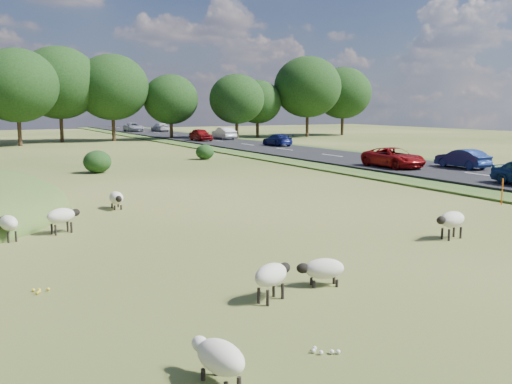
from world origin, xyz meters
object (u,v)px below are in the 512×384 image
Objects in this scene: car_2 at (462,159)px; sheep_6 at (272,275)px; car_4 at (134,127)px; sheep_2 at (116,198)px; car_1 at (201,135)px; car_3 at (160,127)px; sheep_5 at (451,220)px; sheep_4 at (8,223)px; car_0 at (277,140)px; sheep_0 at (323,269)px; car_7 at (224,133)px; sheep_1 at (219,356)px; marker_post at (502,192)px; sheep_3 at (62,216)px; car_6 at (394,157)px.

sheep_6 is at bearing 34.39° from car_2.
sheep_6 is at bearing -103.84° from car_4.
sheep_2 is 0.31× the size of car_1.
sheep_5 is at bearing 78.49° from car_3.
sheep_4 is 43.74m from car_0.
sheep_0 is 0.95× the size of sheep_2.
sheep_0 is 27.93m from car_2.
car_0 is at bearing -90.00° from car_2.
car_1 is at bearing -84.20° from car_2.
sheep_6 is 0.30× the size of car_0.
car_7 is at bearing -44.50° from sheep_4.
car_7 reaches higher than sheep_6.
sheep_1 is 64.50m from car_7.
car_3 is (29.15, 71.73, 0.36)m from sheep_4.
car_3 is 1.08× the size of car_7.
car_4 is (20.53, 83.32, 0.35)m from sheep_6.
sheep_3 is at bearing 170.25° from marker_post.
sheep_3 is at bearing 69.02° from car_3.
sheep_0 is 83.75m from car_3.
car_4 reaches higher than sheep_6.
car_0 is (24.48, 28.37, 0.39)m from sheep_2.
car_0 is at bearing 34.87° from sheep_6.
car_6 is at bearing -90.00° from car_4.
car_1 reaches higher than sheep_5.
car_0 is 0.94× the size of car_7.
car_0 is (24.33, 41.86, 0.25)m from sheep_6.
car_6 is (-3.80, -61.72, -0.04)m from car_3.
sheep_2 is at bearing 59.79° from car_7.
car_4 reaches higher than sheep_4.
car_0 is at bearing 76.14° from marker_post.
sheep_6 is 29.49m from car_2.
car_6 is at bearing 86.48° from car_3.
car_2 is at bearing 100.88° from sheep_2.
marker_post is 36.57m from car_0.
sheep_5 is at bearing -51.58° from sheep_3.
car_6 is at bearing -59.12° from sheep_1.
marker_post is 13.82m from car_6.
car_0 is at bearing -99.65° from sheep_0.
car_4 is (4.96, 76.96, 0.37)m from marker_post.
marker_post is at bearing -159.21° from sheep_5.
car_0 reaches higher than sheep_2.
sheep_1 is 12.38m from sheep_5.
sheep_5 is 42.44m from car_0.
car_1 reaches higher than sheep_0.
sheep_5 is 0.31× the size of car_1.
car_4 is (-3.80, 2.34, 0.01)m from car_3.
sheep_0 is 47.30m from car_0.
sheep_3 reaches higher than sheep_0.
sheep_2 is 1.08× the size of sheep_4.
car_1 is at bearing -90.37° from sheep_0.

